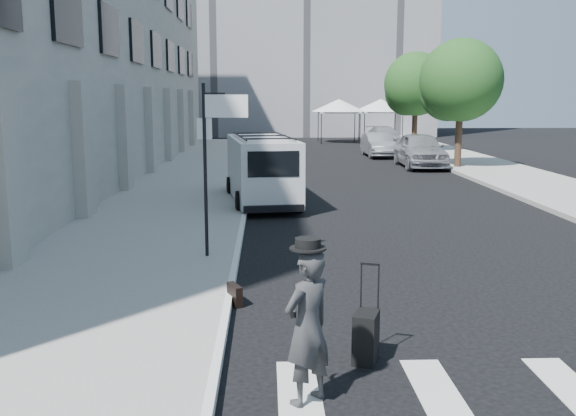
{
  "coord_description": "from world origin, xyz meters",
  "views": [
    {
      "loc": [
        -1.37,
        -9.7,
        3.39
      ],
      "look_at": [
        -0.96,
        2.27,
        1.3
      ],
      "focal_mm": 40.0,
      "sensor_mm": 36.0,
      "label": 1
    }
  ],
  "objects": [
    {
      "name": "ground",
      "position": [
        0.0,
        0.0,
        0.0
      ],
      "size": [
        120.0,
        120.0,
        0.0
      ],
      "primitive_type": "plane",
      "color": "black",
      "rests_on": "ground"
    },
    {
      "name": "sidewalk_left",
      "position": [
        -4.25,
        16.0,
        0.07
      ],
      "size": [
        4.5,
        48.0,
        0.15
      ],
      "primitive_type": "cube",
      "color": "gray",
      "rests_on": "ground"
    },
    {
      "name": "sidewalk_right",
      "position": [
        9.0,
        20.0,
        0.07
      ],
      "size": [
        4.0,
        56.0,
        0.15
      ],
      "primitive_type": "cube",
      "color": "gray",
      "rests_on": "ground"
    },
    {
      "name": "building_left",
      "position": [
        -11.5,
        18.0,
        6.0
      ],
      "size": [
        10.0,
        44.0,
        12.0
      ],
      "primitive_type": "cube",
      "color": "gray",
      "rests_on": "ground"
    },
    {
      "name": "sign_pole",
      "position": [
        -2.36,
        3.2,
        2.65
      ],
      "size": [
        1.03,
        0.07,
        3.5
      ],
      "color": "black",
      "rests_on": "sidewalk_left"
    },
    {
      "name": "tree_near",
      "position": [
        7.5,
        20.15,
        3.97
      ],
      "size": [
        3.8,
        3.83,
        6.03
      ],
      "color": "black",
      "rests_on": "ground"
    },
    {
      "name": "tree_far",
      "position": [
        7.5,
        29.15,
        3.97
      ],
      "size": [
        3.8,
        3.83,
        6.03
      ],
      "color": "black",
      "rests_on": "ground"
    },
    {
      "name": "tent_left",
      "position": [
        4.0,
        38.0,
        2.71
      ],
      "size": [
        4.0,
        4.0,
        3.2
      ],
      "color": "black",
      "rests_on": "ground"
    },
    {
      "name": "tent_right",
      "position": [
        7.2,
        38.5,
        2.71
      ],
      "size": [
        4.0,
        4.0,
        3.2
      ],
      "color": "black",
      "rests_on": "ground"
    },
    {
      "name": "businessman",
      "position": [
        -0.92,
        -3.0,
        0.88
      ],
      "size": [
        0.76,
        0.75,
        1.77
      ],
      "primitive_type": "imported",
      "rotation": [
        0.0,
        0.0,
        3.87
      ],
      "color": "#303032",
      "rests_on": "ground"
    },
    {
      "name": "briefcase",
      "position": [
        -1.9,
        0.46,
        0.17
      ],
      "size": [
        0.28,
        0.45,
        0.34
      ],
      "primitive_type": "cube",
      "rotation": [
        0.0,
        0.0,
        0.4
      ],
      "color": "black",
      "rests_on": "ground"
    },
    {
      "name": "suitcase",
      "position": [
        -0.1,
        -1.89,
        0.34
      ],
      "size": [
        0.42,
        0.52,
        1.27
      ],
      "rotation": [
        0.0,
        0.0,
        -0.33
      ],
      "color": "black",
      "rests_on": "ground"
    },
    {
      "name": "cargo_van",
      "position": [
        -1.53,
        10.64,
        1.1
      ],
      "size": [
        2.51,
        5.7,
        2.1
      ],
      "rotation": [
        0.0,
        0.0,
        0.14
      ],
      "color": "silver",
      "rests_on": "ground"
    },
    {
      "name": "parked_car_a",
      "position": [
        6.07,
        21.03,
        0.84
      ],
      "size": [
        2.1,
        5.0,
        1.69
      ],
      "primitive_type": "imported",
      "rotation": [
        0.0,
        0.0,
        -0.02
      ],
      "color": "gray",
      "rests_on": "ground"
    },
    {
      "name": "parked_car_b",
      "position": [
        5.0,
        26.62,
        0.67
      ],
      "size": [
        1.5,
        4.12,
        1.35
      ],
      "primitive_type": "imported",
      "rotation": [
        0.0,
        0.0,
        0.02
      ],
      "color": "slate",
      "rests_on": "ground"
    },
    {
      "name": "parked_car_c",
      "position": [
        6.8,
        34.57,
        0.67
      ],
      "size": [
        2.14,
        4.71,
        1.34
      ],
      "primitive_type": "imported",
      "rotation": [
        0.0,
        0.0,
        0.06
      ],
      "color": "gray",
      "rests_on": "ground"
    }
  ]
}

